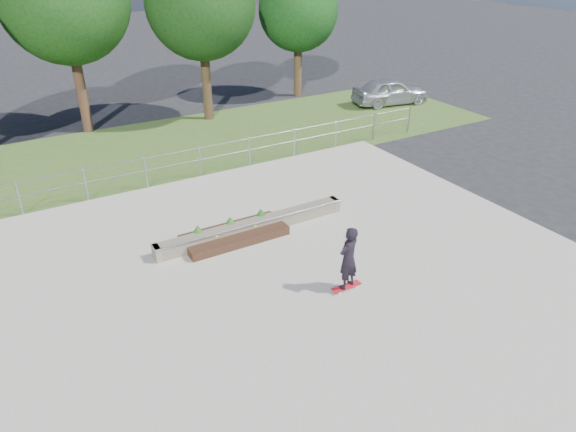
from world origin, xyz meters
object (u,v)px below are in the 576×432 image
object	(u,v)px
grind_ledge	(253,226)
parked_car	(390,91)
planter_bed	(234,232)
skateboarder	(348,258)

from	to	relation	value
grind_ledge	parked_car	world-z (taller)	parked_car
planter_bed	parked_car	distance (m)	15.84
grind_ledge	planter_bed	size ratio (longest dim) A/B	2.00
parked_car	grind_ledge	bearing A→B (deg)	135.00
skateboarder	grind_ledge	bearing A→B (deg)	101.14
skateboarder	parked_car	distance (m)	17.17
parked_car	planter_bed	bearing A→B (deg)	133.68
grind_ledge	planter_bed	distance (m)	0.63
planter_bed	parked_car	size ratio (longest dim) A/B	0.74
skateboarder	planter_bed	bearing A→B (deg)	110.22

